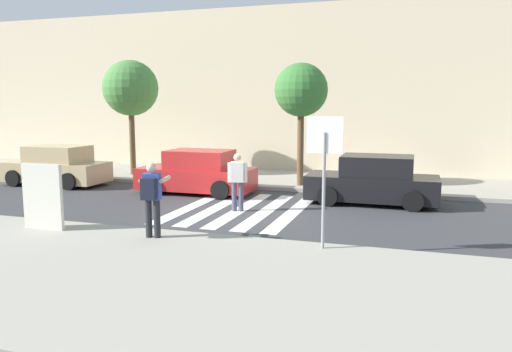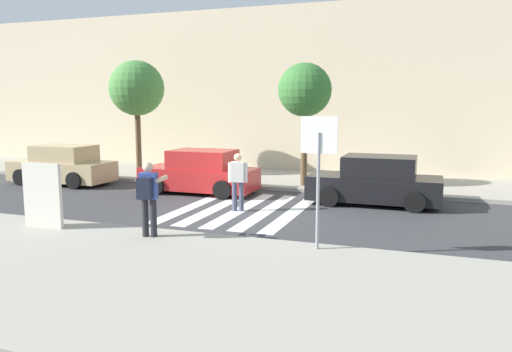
{
  "view_description": "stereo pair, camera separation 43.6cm",
  "coord_description": "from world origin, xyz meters",
  "px_view_note": "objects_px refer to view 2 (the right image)",
  "views": [
    {
      "loc": [
        4.98,
        -13.77,
        3.17
      ],
      "look_at": [
        0.6,
        -0.2,
        1.1
      ],
      "focal_mm": 35.0,
      "sensor_mm": 36.0,
      "label": 1
    },
    {
      "loc": [
        5.39,
        -13.63,
        3.17
      ],
      "look_at": [
        0.6,
        -0.2,
        1.1
      ],
      "focal_mm": 35.0,
      "sensor_mm": 36.0,
      "label": 2
    }
  ],
  "objects_px": {
    "advertising_board": "(43,195)",
    "parked_car_red": "(200,173)",
    "photographer_with_backpack": "(148,193)",
    "street_tree_center": "(305,91)",
    "street_tree_west": "(137,89)",
    "parked_car_black": "(375,182)",
    "stop_sign": "(319,153)",
    "pedestrian_crossing": "(238,179)",
    "parked_car_tan": "(63,166)"
  },
  "relations": [
    {
      "from": "photographer_with_backpack",
      "to": "parked_car_black",
      "type": "xyz_separation_m",
      "value": [
        4.38,
        6.26,
        -0.44
      ]
    },
    {
      "from": "photographer_with_backpack",
      "to": "parked_car_tan",
      "type": "xyz_separation_m",
      "value": [
        -7.79,
        6.26,
        -0.44
      ]
    },
    {
      "from": "photographer_with_backpack",
      "to": "pedestrian_crossing",
      "type": "xyz_separation_m",
      "value": [
        0.65,
        3.87,
        -0.19
      ]
    },
    {
      "from": "pedestrian_crossing",
      "to": "parked_car_black",
      "type": "distance_m",
      "value": 4.44
    },
    {
      "from": "street_tree_west",
      "to": "advertising_board",
      "type": "bearing_deg",
      "value": -71.23
    },
    {
      "from": "stop_sign",
      "to": "parked_car_red",
      "type": "bearing_deg",
      "value": 133.48
    },
    {
      "from": "photographer_with_backpack",
      "to": "parked_car_tan",
      "type": "relative_size",
      "value": 0.42
    },
    {
      "from": "parked_car_red",
      "to": "street_tree_west",
      "type": "relative_size",
      "value": 0.84
    },
    {
      "from": "photographer_with_backpack",
      "to": "street_tree_center",
      "type": "relative_size",
      "value": 0.38
    },
    {
      "from": "photographer_with_backpack",
      "to": "parked_car_red",
      "type": "bearing_deg",
      "value": 105.57
    },
    {
      "from": "photographer_with_backpack",
      "to": "advertising_board",
      "type": "xyz_separation_m",
      "value": [
        -2.93,
        -0.09,
        -0.23
      ]
    },
    {
      "from": "parked_car_red",
      "to": "parked_car_black",
      "type": "xyz_separation_m",
      "value": [
        6.13,
        -0.0,
        0.0
      ]
    },
    {
      "from": "photographer_with_backpack",
      "to": "street_tree_center",
      "type": "xyz_separation_m",
      "value": [
        1.53,
        8.31,
        2.46
      ]
    },
    {
      "from": "parked_car_black",
      "to": "advertising_board",
      "type": "height_order",
      "value": "advertising_board"
    },
    {
      "from": "pedestrian_crossing",
      "to": "parked_car_red",
      "type": "height_order",
      "value": "pedestrian_crossing"
    },
    {
      "from": "stop_sign",
      "to": "pedestrian_crossing",
      "type": "distance_m",
      "value": 4.89
    },
    {
      "from": "parked_car_black",
      "to": "advertising_board",
      "type": "distance_m",
      "value": 9.69
    },
    {
      "from": "stop_sign",
      "to": "photographer_with_backpack",
      "type": "height_order",
      "value": "stop_sign"
    },
    {
      "from": "pedestrian_crossing",
      "to": "street_tree_center",
      "type": "relative_size",
      "value": 0.38
    },
    {
      "from": "photographer_with_backpack",
      "to": "advertising_board",
      "type": "distance_m",
      "value": 2.94
    },
    {
      "from": "pedestrian_crossing",
      "to": "street_tree_west",
      "type": "distance_m",
      "value": 8.83
    },
    {
      "from": "photographer_with_backpack",
      "to": "parked_car_red",
      "type": "xyz_separation_m",
      "value": [
        -1.74,
        6.26,
        -0.44
      ]
    },
    {
      "from": "street_tree_west",
      "to": "stop_sign",
      "type": "bearing_deg",
      "value": -41.05
    },
    {
      "from": "parked_car_red",
      "to": "advertising_board",
      "type": "relative_size",
      "value": 2.56
    },
    {
      "from": "advertising_board",
      "to": "stop_sign",
      "type": "bearing_deg",
      "value": 3.86
    },
    {
      "from": "advertising_board",
      "to": "parked_car_red",
      "type": "bearing_deg",
      "value": 79.42
    },
    {
      "from": "stop_sign",
      "to": "parked_car_tan",
      "type": "bearing_deg",
      "value": 153.14
    },
    {
      "from": "photographer_with_backpack",
      "to": "parked_car_black",
      "type": "bearing_deg",
      "value": 54.98
    },
    {
      "from": "stop_sign",
      "to": "parked_car_red",
      "type": "height_order",
      "value": "stop_sign"
    },
    {
      "from": "pedestrian_crossing",
      "to": "street_tree_center",
      "type": "distance_m",
      "value": 5.25
    },
    {
      "from": "photographer_with_backpack",
      "to": "parked_car_red",
      "type": "height_order",
      "value": "photographer_with_backpack"
    },
    {
      "from": "stop_sign",
      "to": "street_tree_west",
      "type": "distance_m",
      "value": 13.15
    },
    {
      "from": "parked_car_tan",
      "to": "street_tree_west",
      "type": "height_order",
      "value": "street_tree_west"
    },
    {
      "from": "advertising_board",
      "to": "parked_car_black",
      "type": "bearing_deg",
      "value": 40.96
    },
    {
      "from": "photographer_with_backpack",
      "to": "parked_car_red",
      "type": "distance_m",
      "value": 6.51
    },
    {
      "from": "street_tree_west",
      "to": "parked_car_black",
      "type": "bearing_deg",
      "value": -14.46
    },
    {
      "from": "photographer_with_backpack",
      "to": "pedestrian_crossing",
      "type": "relative_size",
      "value": 1.0
    },
    {
      "from": "street_tree_west",
      "to": "pedestrian_crossing",
      "type": "bearing_deg",
      "value": -37.31
    },
    {
      "from": "photographer_with_backpack",
      "to": "advertising_board",
      "type": "relative_size",
      "value": 1.08
    },
    {
      "from": "stop_sign",
      "to": "parked_car_red",
      "type": "distance_m",
      "value": 8.25
    },
    {
      "from": "pedestrian_crossing",
      "to": "parked_car_tan",
      "type": "xyz_separation_m",
      "value": [
        -8.44,
        2.39,
        -0.25
      ]
    },
    {
      "from": "stop_sign",
      "to": "street_tree_center",
      "type": "bearing_deg",
      "value": 106.22
    },
    {
      "from": "parked_car_black",
      "to": "street_tree_west",
      "type": "xyz_separation_m",
      "value": [
        -10.38,
        2.68,
        3.08
      ]
    },
    {
      "from": "parked_car_tan",
      "to": "parked_car_black",
      "type": "distance_m",
      "value": 12.17
    },
    {
      "from": "parked_car_tan",
      "to": "street_tree_west",
      "type": "xyz_separation_m",
      "value": [
        1.79,
        2.68,
        3.08
      ]
    },
    {
      "from": "stop_sign",
      "to": "street_tree_west",
      "type": "relative_size",
      "value": 0.57
    },
    {
      "from": "photographer_with_backpack",
      "to": "street_tree_west",
      "type": "relative_size",
      "value": 0.35
    },
    {
      "from": "street_tree_west",
      "to": "parked_car_red",
      "type": "bearing_deg",
      "value": -32.19
    },
    {
      "from": "street_tree_center",
      "to": "advertising_board",
      "type": "relative_size",
      "value": 2.82
    },
    {
      "from": "parked_car_tan",
      "to": "parked_car_red",
      "type": "relative_size",
      "value": 1.0
    }
  ]
}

